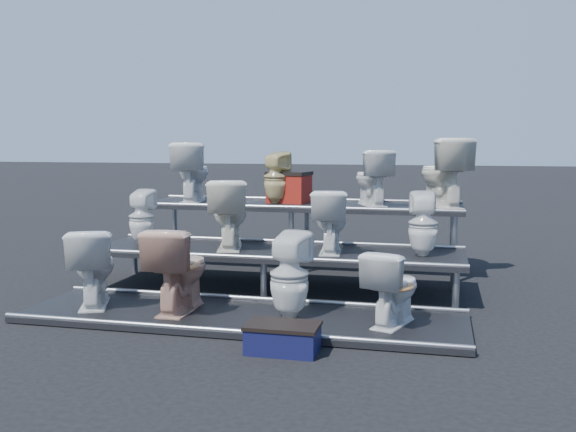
% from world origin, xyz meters
% --- Properties ---
extents(ground, '(80.00, 80.00, 0.00)m').
position_xyz_m(ground, '(0.00, 0.00, 0.00)').
color(ground, black).
rests_on(ground, ground).
extents(tier_front, '(4.20, 1.20, 0.06)m').
position_xyz_m(tier_front, '(0.00, -1.30, 0.03)').
color(tier_front, black).
rests_on(tier_front, ground).
extents(tier_mid, '(4.20, 1.20, 0.46)m').
position_xyz_m(tier_mid, '(0.00, 0.00, 0.23)').
color(tier_mid, black).
rests_on(tier_mid, ground).
extents(tier_back, '(4.20, 1.20, 0.86)m').
position_xyz_m(tier_back, '(0.00, 1.30, 0.43)').
color(tier_back, black).
rests_on(tier_back, ground).
extents(toilet_0, '(0.70, 0.87, 0.77)m').
position_xyz_m(toilet_0, '(-1.53, -1.30, 0.45)').
color(toilet_0, white).
rests_on(toilet_0, tier_front).
extents(toilet_1, '(0.46, 0.81, 0.82)m').
position_xyz_m(toilet_1, '(-0.62, -1.30, 0.47)').
color(toilet_1, tan).
rests_on(toilet_1, tier_front).
extents(toilet_2, '(0.43, 0.44, 0.80)m').
position_xyz_m(toilet_2, '(0.47, -1.30, 0.46)').
color(toilet_2, white).
rests_on(toilet_2, tier_front).
extents(toilet_3, '(0.57, 0.75, 0.67)m').
position_xyz_m(toilet_3, '(1.41, -1.30, 0.40)').
color(toilet_3, white).
rests_on(toilet_3, tier_front).
extents(toilet_4, '(0.30, 0.30, 0.66)m').
position_xyz_m(toilet_4, '(-1.63, 0.00, 0.79)').
color(toilet_4, white).
rests_on(toilet_4, tier_mid).
extents(toilet_5, '(0.62, 0.87, 0.80)m').
position_xyz_m(toilet_5, '(-0.54, 0.00, 0.86)').
color(toilet_5, white).
rests_on(toilet_5, tier_mid).
extents(toilet_6, '(0.46, 0.72, 0.70)m').
position_xyz_m(toilet_6, '(0.63, 0.00, 0.81)').
color(toilet_6, white).
rests_on(toilet_6, tier_mid).
extents(toilet_7, '(0.34, 0.35, 0.69)m').
position_xyz_m(toilet_7, '(1.64, 0.00, 0.81)').
color(toilet_7, white).
rests_on(toilet_7, tier_mid).
extents(toilet_8, '(0.59, 0.86, 0.81)m').
position_xyz_m(toilet_8, '(-1.51, 1.30, 1.26)').
color(toilet_8, white).
rests_on(toilet_8, tier_back).
extents(toilet_9, '(0.41, 0.42, 0.69)m').
position_xyz_m(toilet_9, '(-0.32, 1.30, 1.20)').
color(toilet_9, '#D4C381').
rests_on(toilet_9, tier_back).
extents(toilet_10, '(0.65, 0.80, 0.71)m').
position_xyz_m(toilet_10, '(0.95, 1.30, 1.22)').
color(toilet_10, white).
rests_on(toilet_10, tier_back).
extents(toilet_11, '(0.78, 0.97, 0.86)m').
position_xyz_m(toilet_11, '(1.83, 1.30, 1.29)').
color(toilet_11, white).
rests_on(toilet_11, tier_back).
extents(red_crate, '(0.57, 0.49, 0.37)m').
position_xyz_m(red_crate, '(-0.18, 1.46, 1.04)').
color(red_crate, maroon).
rests_on(red_crate, tier_back).
extents(step_stool, '(0.57, 0.34, 0.20)m').
position_xyz_m(step_stool, '(0.60, -2.09, 0.10)').
color(step_stool, '#0F1136').
rests_on(step_stool, ground).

